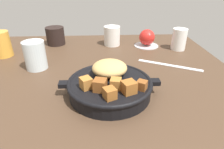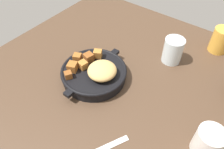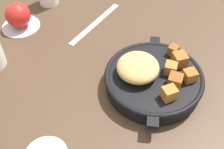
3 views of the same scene
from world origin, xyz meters
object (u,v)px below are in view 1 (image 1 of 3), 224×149
ceramic_mug_white (112,36)px  white_creamer_pitcher (179,39)px  water_glass_tall (35,55)px  juice_glass_amber (1,44)px  coffee_mug_dark (55,36)px  butter_knife (169,65)px  cast_iron_skillet (110,84)px  red_apple (147,37)px

ceramic_mug_white → white_creamer_pitcher: white_creamer_pitcher is taller
water_glass_tall → juice_glass_amber: (-16.76, 12.14, 0.09)cm
coffee_mug_dark → butter_knife: bearing=-29.5°
cast_iron_skillet → water_glass_tall: water_glass_tall is taller
butter_knife → ceramic_mug_white: bearing=156.9°
juice_glass_amber → cast_iron_skillet: bearing=-35.2°
red_apple → ceramic_mug_white: ceramic_mug_white is taller
red_apple → water_glass_tall: (-43.16, -21.08, 0.74)cm
cast_iron_skillet → ceramic_mug_white: size_ratio=3.16×
red_apple → juice_glass_amber: juice_glass_amber is taller
red_apple → juice_glass_amber: (-59.92, -8.94, 0.83)cm
butter_knife → water_glass_tall: (-47.14, 0.24, 4.68)cm
butter_knife → coffee_mug_dark: 52.80cm
ceramic_mug_white → white_creamer_pitcher: bearing=-14.3°
juice_glass_amber → white_creamer_pitcher: 72.90cm
water_glass_tall → red_apple: bearing=26.0°
ceramic_mug_white → juice_glass_amber: juice_glass_amber is taller
ceramic_mug_white → water_glass_tall: size_ratio=0.89×
ceramic_mug_white → coffee_mug_dark: bearing=174.9°
butter_knife → ceramic_mug_white: ceramic_mug_white is taller
butter_knife → water_glass_tall: 47.37cm
water_glass_tall → white_creamer_pitcher: bearing=16.1°
water_glass_tall → coffee_mug_dark: size_ratio=1.17×
red_apple → coffee_mug_dark: size_ratio=0.85×
cast_iron_skillet → juice_glass_amber: 50.97cm
red_apple → butter_knife: bearing=-79.4°
red_apple → water_glass_tall: size_ratio=0.72×
water_glass_tall → white_creamer_pitcher: (56.03, 16.14, -0.32)cm
juice_glass_amber → water_glass_tall: bearing=-35.9°
ceramic_mug_white → water_glass_tall: water_glass_tall is taller
cast_iron_skillet → water_glass_tall: size_ratio=2.80×
butter_knife → juice_glass_amber: bearing=-163.8°
cast_iron_skillet → butter_knife: (22.30, 17.01, -2.83)cm
ceramic_mug_white → water_glass_tall: 36.11cm
butter_knife → juice_glass_amber: juice_glass_amber is taller
water_glass_tall → coffee_mug_dark: (1.33, 25.73, -0.86)cm
butter_knife → white_creamer_pitcher: (8.89, 16.38, 4.36)cm
water_glass_tall → white_creamer_pitcher: 58.31cm
ceramic_mug_white → white_creamer_pitcher: 29.46cm
ceramic_mug_white → coffee_mug_dark: 26.25cm
water_glass_tall → coffee_mug_dark: bearing=87.0°
juice_glass_amber → coffee_mug_dark: bearing=36.9°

